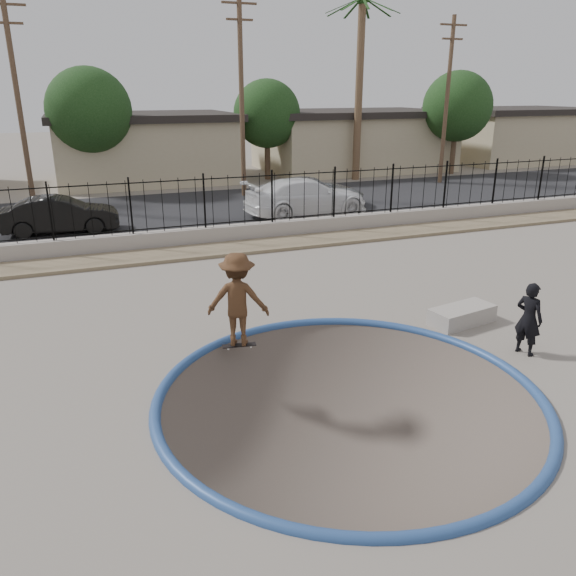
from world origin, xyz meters
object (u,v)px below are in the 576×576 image
(concrete_ledge, at_px, (462,315))
(skater, at_px, (238,304))
(videographer, at_px, (529,319))
(car_d, at_px, (311,192))
(skateboard, at_px, (239,345))
(car_b, at_px, (60,215))
(car_c, at_px, (306,197))

(concrete_ledge, bearing_deg, skater, 173.76)
(skater, relative_size, videographer, 1.29)
(car_d, bearing_deg, concrete_ledge, 172.12)
(skater, height_order, videographer, skater)
(skater, relative_size, skateboard, 2.72)
(skateboard, height_order, car_d, car_d)
(skateboard, height_order, car_b, car_b)
(skater, height_order, car_d, skater)
(skateboard, relative_size, videographer, 0.47)
(skateboard, distance_m, videographer, 6.04)
(skater, xyz_separation_m, car_c, (6.44, 11.74, -0.18))
(skater, bearing_deg, skateboard, 146.32)
(skateboard, xyz_separation_m, concrete_ledge, (5.28, -0.58, 0.15))
(skateboard, xyz_separation_m, car_c, (6.44, 11.74, 0.77))
(skater, distance_m, car_c, 13.39)
(skater, distance_m, concrete_ledge, 5.38)
(videographer, relative_size, concrete_ledge, 0.97)
(videographer, height_order, car_d, videographer)
(skateboard, relative_size, car_c, 0.14)
(skater, bearing_deg, car_d, -96.24)
(skateboard, relative_size, concrete_ledge, 0.46)
(car_b, distance_m, car_c, 9.96)
(car_c, bearing_deg, car_d, -32.77)
(skateboard, height_order, concrete_ledge, concrete_ledge)
(concrete_ledge, xyz_separation_m, car_d, (2.07, 13.92, 0.52))
(car_b, distance_m, car_d, 10.95)
(concrete_ledge, distance_m, car_b, 15.41)
(car_b, relative_size, car_c, 0.78)
(car_c, xyz_separation_m, car_d, (0.92, 1.60, -0.10))
(videographer, distance_m, concrete_ledge, 1.90)
(car_d, bearing_deg, videographer, 173.85)
(videographer, bearing_deg, car_d, -25.70)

